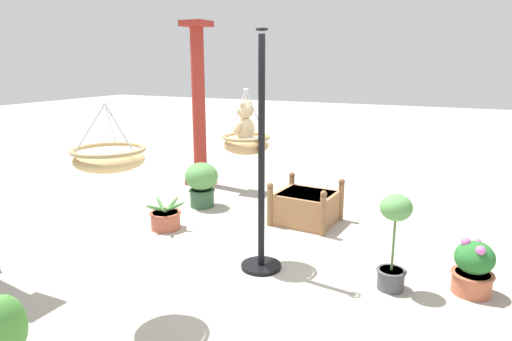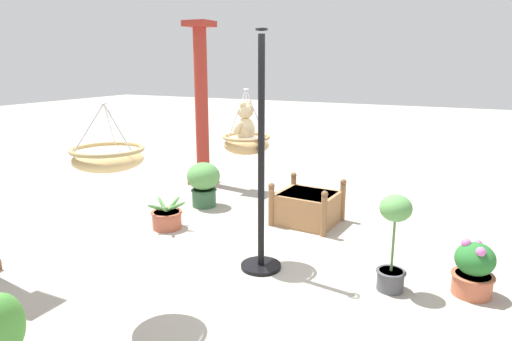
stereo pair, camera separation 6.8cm
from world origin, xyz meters
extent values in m
plane|color=#A8A093|center=(0.00, 0.00, 0.00)|extent=(40.00, 40.00, 0.00)
cylinder|color=black|center=(-0.11, -0.04, 1.23)|extent=(0.07, 0.07, 2.46)
cylinder|color=black|center=(-0.11, -0.04, 0.02)|extent=(0.44, 0.44, 0.04)
torus|color=black|center=(-0.11, -0.04, 2.50)|extent=(0.12, 0.12, 0.02)
ellipsoid|color=tan|center=(0.04, 0.21, 1.32)|extent=(0.49, 0.49, 0.19)
torus|color=#97794E|center=(0.04, 0.21, 1.41)|extent=(0.51, 0.51, 0.04)
ellipsoid|color=silver|center=(0.04, 0.21, 1.34)|extent=(0.43, 0.43, 0.16)
cylinder|color=#B7B7BC|center=(0.14, 0.27, 1.66)|extent=(0.21, 0.13, 0.51)
cylinder|color=#B7B7BC|center=(-0.06, 0.27, 1.66)|extent=(0.21, 0.13, 0.51)
cylinder|color=#B7B7BC|center=(0.04, 0.10, 1.66)|extent=(0.01, 0.24, 0.51)
torus|color=#B7B7BC|center=(0.04, 0.21, 1.91)|extent=(0.06, 0.06, 0.01)
ellipsoid|color=#D1B789|center=(0.04, 0.22, 1.48)|extent=(0.23, 0.20, 0.27)
sphere|color=#D1B789|center=(0.04, 0.22, 1.69)|extent=(0.22, 0.22, 0.18)
ellipsoid|color=beige|center=(0.04, 0.29, 1.68)|extent=(0.09, 0.08, 0.06)
sphere|color=black|center=(0.04, 0.31, 1.68)|extent=(0.02, 0.02, 0.02)
sphere|color=#D1B789|center=(-0.02, 0.22, 1.76)|extent=(0.07, 0.07, 0.07)
sphere|color=#D1B789|center=(0.10, 0.22, 1.76)|extent=(0.07, 0.07, 0.07)
ellipsoid|color=#D1B789|center=(-0.08, 0.25, 1.51)|extent=(0.07, 0.13, 0.17)
ellipsoid|color=#D1B789|center=(0.16, 0.25, 1.51)|extent=(0.07, 0.13, 0.17)
ellipsoid|color=#D1B789|center=(-0.02, 0.32, 1.38)|extent=(0.08, 0.16, 0.08)
ellipsoid|color=#D1B789|center=(0.10, 0.32, 1.38)|extent=(0.08, 0.16, 0.08)
ellipsoid|color=tan|center=(-1.46, 0.73, 1.40)|extent=(0.58, 0.58, 0.19)
torus|color=tan|center=(-1.46, 0.73, 1.48)|extent=(0.60, 0.60, 0.04)
ellipsoid|color=silver|center=(-1.46, 0.73, 1.42)|extent=(0.51, 0.51, 0.15)
cylinder|color=#B7B7BC|center=(-1.35, 0.80, 1.67)|extent=(0.25, 0.15, 0.39)
cylinder|color=#B7B7BC|center=(-1.58, 0.80, 1.67)|extent=(0.25, 0.15, 0.39)
cylinder|color=#B7B7BC|center=(-1.46, 0.60, 1.67)|extent=(0.01, 0.28, 0.39)
torus|color=#B7B7BC|center=(-1.46, 0.73, 1.86)|extent=(0.06, 0.06, 0.01)
cylinder|color=#9E2D23|center=(2.59, 2.44, 1.39)|extent=(0.23, 0.23, 2.78)
cube|color=#9E2D23|center=(2.59, 2.44, 0.06)|extent=(0.42, 0.42, 0.12)
cube|color=#9E2D23|center=(2.59, 2.44, 2.83)|extent=(0.44, 0.44, 0.10)
cube|color=#9E7047|center=(1.45, 0.00, 0.22)|extent=(0.74, 0.82, 0.43)
cube|color=#382819|center=(1.45, 0.00, 0.40)|extent=(0.65, 0.72, 0.06)
cylinder|color=brown|center=(1.14, 0.41, 0.27)|extent=(0.08, 0.08, 0.53)
cylinder|color=brown|center=(1.82, 0.36, 0.27)|extent=(0.08, 0.08, 0.53)
cylinder|color=brown|center=(1.08, -0.36, 0.27)|extent=(0.08, 0.08, 0.53)
cylinder|color=brown|center=(1.76, -0.41, 0.27)|extent=(0.08, 0.08, 0.53)
sphere|color=brown|center=(1.14, 0.41, 0.56)|extent=(0.09, 0.09, 0.09)
sphere|color=brown|center=(1.82, 0.36, 0.56)|extent=(0.09, 0.09, 0.09)
sphere|color=brown|center=(1.08, -0.36, 0.56)|extent=(0.09, 0.09, 0.09)
sphere|color=brown|center=(1.76, -0.41, 0.56)|extent=(0.09, 0.09, 0.09)
cylinder|color=#AD563D|center=(0.42, 1.63, 0.12)|extent=(0.39, 0.39, 0.23)
torus|color=#9C4E37|center=(0.42, 1.63, 0.22)|extent=(0.42, 0.42, 0.03)
cylinder|color=#382819|center=(0.42, 1.63, 0.22)|extent=(0.34, 0.34, 0.03)
ellipsoid|color=#56934C|center=(0.54, 1.60, 0.31)|extent=(0.28, 0.10, 0.20)
ellipsoid|color=#56934C|center=(0.47, 1.73, 0.30)|extent=(0.16, 0.26, 0.21)
ellipsoid|color=#56934C|center=(0.30, 1.68, 0.32)|extent=(0.28, 0.17, 0.16)
ellipsoid|color=#56934C|center=(0.30, 1.56, 0.32)|extent=(0.28, 0.19, 0.16)
ellipsoid|color=#56934C|center=(0.46, 1.50, 0.31)|extent=(0.14, 0.29, 0.17)
cylinder|color=#4C4C51|center=(0.02, -1.39, 0.10)|extent=(0.26, 0.26, 0.20)
torus|color=#444449|center=(0.02, -1.39, 0.19)|extent=(0.29, 0.29, 0.03)
cylinder|color=#382819|center=(0.02, -1.39, 0.19)|extent=(0.23, 0.23, 0.03)
cylinder|color=#4C6B38|center=(0.02, -1.39, 0.46)|extent=(0.02, 0.02, 0.52)
ellipsoid|color=#56934C|center=(0.02, -1.39, 0.85)|extent=(0.30, 0.30, 0.26)
cylinder|color=#BC6042|center=(0.27, -2.11, 0.10)|extent=(0.36, 0.36, 0.21)
torus|color=#A9573B|center=(0.27, -2.11, 0.20)|extent=(0.40, 0.40, 0.03)
cylinder|color=#382819|center=(0.27, -2.11, 0.19)|extent=(0.32, 0.32, 0.03)
ellipsoid|color=#28702D|center=(0.27, -2.11, 0.37)|extent=(0.37, 0.37, 0.32)
sphere|color=#D166B7|center=(0.33, -2.12, 0.51)|extent=(0.07, 0.07, 0.07)
sphere|color=#D166B7|center=(0.27, -2.02, 0.52)|extent=(0.09, 0.09, 0.09)
sphere|color=#D166B7|center=(0.15, -2.15, 0.50)|extent=(0.09, 0.09, 0.09)
cylinder|color=#2D5638|center=(1.45, 1.70, 0.13)|extent=(0.37, 0.37, 0.27)
torus|color=#294E32|center=(1.45, 1.70, 0.26)|extent=(0.40, 0.40, 0.03)
cylinder|color=#382819|center=(1.45, 1.70, 0.25)|extent=(0.32, 0.32, 0.03)
ellipsoid|color=#56934C|center=(1.45, 1.70, 0.48)|extent=(0.51, 0.51, 0.42)
ellipsoid|color=#478E38|center=(-2.48, 0.81, 0.42)|extent=(0.29, 0.29, 0.46)
camera|label=1|loc=(-4.22, -1.94, 2.19)|focal=31.59mm
camera|label=2|loc=(-4.19, -2.00, 2.19)|focal=31.59mm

